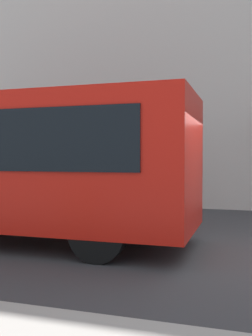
% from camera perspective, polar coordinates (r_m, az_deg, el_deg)
% --- Properties ---
extents(ground_plane, '(60.00, 60.00, 0.00)m').
position_cam_1_polar(ground_plane, '(7.51, 12.28, -12.27)').
color(ground_plane, '#38383A').
extents(building_facade_far, '(28.00, 1.55, 12.00)m').
position_cam_1_polar(building_facade_far, '(14.69, 15.00, 18.12)').
color(building_facade_far, beige).
rests_on(building_facade_far, ground_plane).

